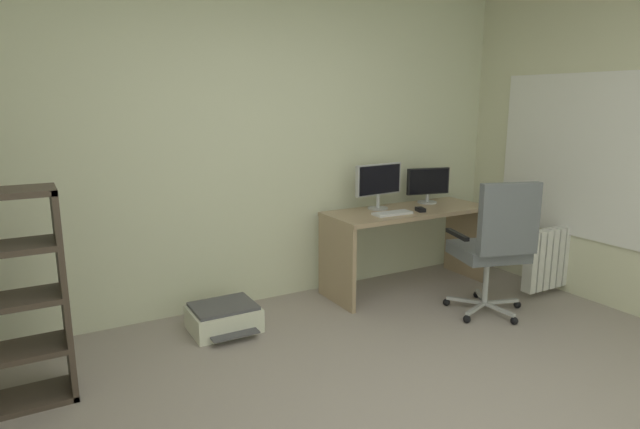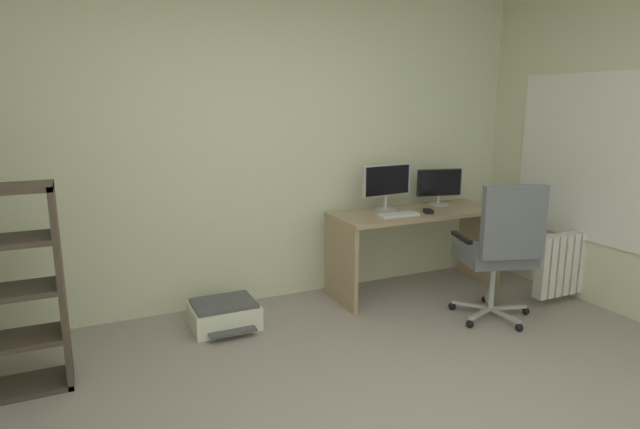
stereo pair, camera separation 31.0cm
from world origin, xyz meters
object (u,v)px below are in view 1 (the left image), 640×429
computer_mouse (420,210)px  office_chair (496,242)px  radiator (556,257)px  keyboard (392,213)px  desk (407,230)px  monitor_main (379,182)px  printer (224,318)px  monitor_secondary (428,183)px

computer_mouse → office_chair: size_ratio=0.09×
computer_mouse → radiator: size_ratio=0.14×
office_chair → keyboard: bearing=120.3°
desk → monitor_main: monitor_main is taller
monitor_main → office_chair: (0.40, -0.99, -0.37)m
desk → printer: desk is taller
desk → monitor_main: (-0.22, 0.14, 0.43)m
desk → monitor_secondary: size_ratio=3.59×
monitor_secondary → computer_mouse: (-0.31, -0.27, -0.17)m
keyboard → computer_mouse: computer_mouse is taller
monitor_main → office_chair: monitor_main is taller
keyboard → printer: size_ratio=0.70×
monitor_main → radiator: monitor_main is taller
monitor_main → desk: bearing=-32.9°
printer → radiator: bearing=-13.6°
keyboard → computer_mouse: (0.28, -0.02, 0.01)m
monitor_main → computer_mouse: bearing=-47.0°
radiator → desk: bearing=145.8°
monitor_secondary → computer_mouse: monitor_secondary is taller
monitor_main → monitor_secondary: 0.57m
desk → radiator: 1.32m
monitor_secondary → monitor_main: bearing=-180.0°
radiator → computer_mouse: bearing=150.0°
monitor_secondary → keyboard: (-0.59, -0.25, -0.18)m
printer → keyboard: bearing=-2.1°
desk → office_chair: office_chair is taller
computer_mouse → radiator: computer_mouse is taller
monitor_secondary → printer: bearing=-174.6°
computer_mouse → radiator: 1.28m
desk → radiator: size_ratio=2.03×
office_chair → printer: (-1.92, 0.79, -0.51)m
monitor_secondary → printer: 2.24m
desk → computer_mouse: bearing=-75.3°
monitor_main → office_chair: 1.13m
office_chair → monitor_main: bearing=112.0°
monitor_secondary → keyboard: monitor_secondary is taller
radiator → monitor_secondary: bearing=130.0°
desk → computer_mouse: computer_mouse is taller
office_chair → printer: bearing=157.5°
computer_mouse → radiator: (1.05, -0.60, -0.42)m
monitor_main → radiator: size_ratio=0.66×
keyboard → radiator: bearing=-23.6°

